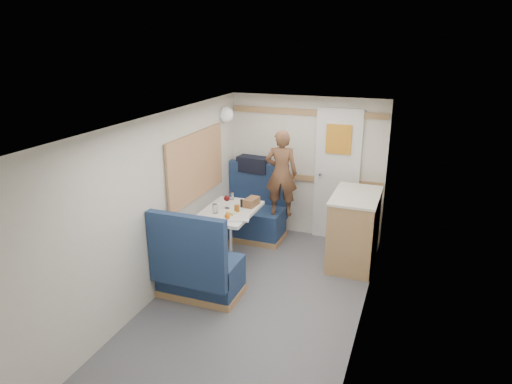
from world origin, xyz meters
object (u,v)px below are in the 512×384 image
at_px(wine_glass, 227,199).
at_px(tumbler_left, 215,209).
at_px(orange_fruit, 227,216).
at_px(bread_loaf, 252,202).
at_px(duffel_bag, 254,164).
at_px(salt_grinder, 218,207).
at_px(person, 281,173).
at_px(pepper_grinder, 242,203).
at_px(beer_glass, 237,209).
at_px(cheese_block, 231,213).
at_px(tumbler_mid, 231,196).
at_px(dinette_table, 229,221).
at_px(galley_counter, 354,229).
at_px(bench_far, 253,217).
at_px(dome_light, 226,115).
at_px(tray, 239,216).
at_px(bench_near, 198,272).

distance_m(wine_glass, tumbler_left, 0.22).
bearing_deg(orange_fruit, bread_loaf, 80.78).
xyz_separation_m(duffel_bag, tumbler_left, (-0.02, -1.27, -0.23)).
bearing_deg(duffel_bag, salt_grinder, -85.67).
height_order(person, pepper_grinder, person).
height_order(person, bread_loaf, person).
height_order(duffel_bag, beer_glass, duffel_bag).
xyz_separation_m(cheese_block, tumbler_mid, (-0.23, 0.54, 0.01)).
xyz_separation_m(orange_fruit, cheese_block, (-0.02, 0.15, -0.01)).
bearing_deg(pepper_grinder, person, 60.28).
bearing_deg(person, dinette_table, 48.59).
relative_size(duffel_bag, wine_glass, 2.73).
relative_size(galley_counter, beer_glass, 9.33).
distance_m(bench_far, duffel_bag, 0.76).
distance_m(galley_counter, bread_loaf, 1.33).
distance_m(pepper_grinder, salt_grinder, 0.32).
bearing_deg(person, dome_light, -17.95).
distance_m(person, wine_glass, 0.87).
bearing_deg(bench_far, tray, -79.06).
distance_m(beer_glass, pepper_grinder, 0.21).
xyz_separation_m(bench_far, tumbler_mid, (-0.12, -0.49, 0.47)).
bearing_deg(pepper_grinder, dinette_table, -126.02).
height_order(dome_light, tumbler_mid, dome_light).
height_order(galley_counter, pepper_grinder, galley_counter).
height_order(bench_far, person, person).
bearing_deg(pepper_grinder, galley_counter, 16.33).
xyz_separation_m(person, pepper_grinder, (-0.33, -0.59, -0.26)).
bearing_deg(bench_near, bread_loaf, 79.29).
relative_size(dinette_table, pepper_grinder, 9.14).
bearing_deg(bread_loaf, person, 64.56).
xyz_separation_m(bench_near, person, (0.45, 1.60, 0.73)).
height_order(dome_light, bread_loaf, dome_light).
relative_size(bench_far, tumbler_mid, 10.55).
height_order(galley_counter, duffel_bag, duffel_bag).
xyz_separation_m(cheese_block, salt_grinder, (-0.22, 0.09, 0.01)).
bearing_deg(wine_glass, dinette_table, -46.89).
distance_m(bench_far, dome_light, 1.50).
xyz_separation_m(dome_light, duffel_bag, (0.30, 0.27, -0.74)).
bearing_deg(person, bread_loaf, 54.24).
height_order(bench_near, tumbler_mid, bench_near).
distance_m(cheese_block, tumbler_mid, 0.58).
height_order(cheese_block, salt_grinder, salt_grinder).
xyz_separation_m(dinette_table, tray, (0.20, -0.17, 0.16)).
bearing_deg(dome_light, pepper_grinder, -54.34).
bearing_deg(tray, person, 74.83).
relative_size(duffel_bag, tumbler_left, 4.11).
xyz_separation_m(cheese_block, beer_glass, (0.03, 0.11, 0.01)).
height_order(galley_counter, salt_grinder, galley_counter).
relative_size(bench_far, cheese_block, 9.93).
distance_m(bench_far, person, 0.87).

